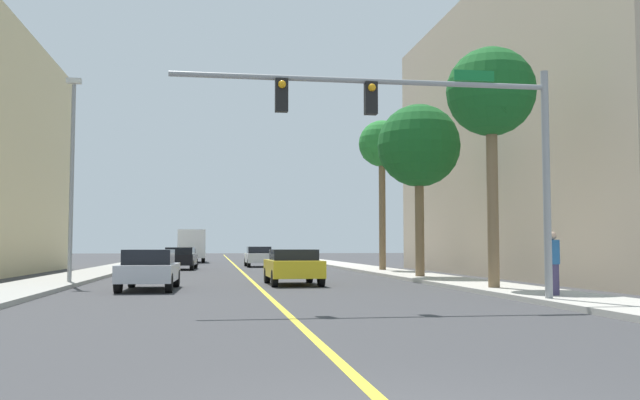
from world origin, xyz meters
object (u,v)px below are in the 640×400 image
at_px(car_yellow, 293,266).
at_px(car_white, 259,256).
at_px(street_lamp, 72,168).
at_px(car_silver, 149,269).
at_px(traffic_signal_mast, 434,127).
at_px(car_gray, 186,256).
at_px(delivery_truck, 192,245).
at_px(car_black, 180,258).
at_px(palm_mid, 419,147).
at_px(pedestrian, 553,263).
at_px(palm_far, 382,147).
at_px(palm_near, 491,95).

xyz_separation_m(car_yellow, car_white, (0.17, 23.51, 0.02)).
relative_size(street_lamp, car_silver, 1.85).
xyz_separation_m(traffic_signal_mast, car_gray, (-7.85, 39.59, -3.92)).
relative_size(traffic_signal_mast, delivery_truck, 1.29).
distance_m(car_yellow, car_black, 19.03).
relative_size(car_gray, delivery_truck, 0.55).
bearing_deg(delivery_truck, car_yellow, -83.69).
height_order(palm_mid, pedestrian, palm_mid).
xyz_separation_m(car_white, pedestrian, (6.12, -32.33, 0.28)).
height_order(car_gray, delivery_truck, delivery_truck).
bearing_deg(pedestrian, car_gray, -168.86).
height_order(palm_mid, car_silver, palm_mid).
height_order(car_gray, pedestrian, pedestrian).
distance_m(car_yellow, car_white, 23.51).
xyz_separation_m(street_lamp, car_white, (8.75, 22.49, -3.80)).
bearing_deg(car_silver, pedestrian, -27.82).
relative_size(traffic_signal_mast, palm_mid, 1.26).
bearing_deg(delivery_truck, car_white, -70.99).
distance_m(palm_far, car_gray, 22.37).
distance_m(street_lamp, car_gray, 29.18).
height_order(palm_near, car_yellow, palm_near).
xyz_separation_m(car_black, delivery_truck, (0.10, 19.36, 0.84)).
bearing_deg(car_black, palm_far, -25.62).
height_order(traffic_signal_mast, car_black, traffic_signal_mast).
height_order(car_silver, delivery_truck, delivery_truck).
relative_size(car_white, pedestrian, 2.57).
bearing_deg(pedestrian, car_silver, -124.60).
distance_m(traffic_signal_mast, pedestrian, 5.27).
distance_m(street_lamp, palm_mid, 15.04).
bearing_deg(car_black, traffic_signal_mast, -72.01).
xyz_separation_m(car_white, car_gray, (-5.47, 6.25, -0.07)).
bearing_deg(car_black, car_gray, 93.17).
distance_m(traffic_signal_mast, car_yellow, 10.86).
bearing_deg(car_gray, car_silver, -89.43).
bearing_deg(car_gray, car_yellow, -79.39).
height_order(palm_far, car_black, palm_far).
relative_size(palm_far, car_yellow, 2.21).
relative_size(palm_near, car_black, 1.74).
distance_m(palm_mid, delivery_truck, 36.32).
height_order(palm_far, car_yellow, palm_far).
height_order(traffic_signal_mast, pedestrian, traffic_signal_mast).
xyz_separation_m(street_lamp, car_gray, (3.28, 28.74, -3.87)).
distance_m(car_silver, delivery_truck, 40.08).
height_order(car_black, car_gray, car_black).
distance_m(car_black, pedestrian, 29.45).
xyz_separation_m(car_silver, car_black, (0.07, 20.71, 0.03)).
relative_size(street_lamp, palm_far, 0.92).
xyz_separation_m(palm_mid, car_gray, (-11.49, 26.33, -5.38)).
bearing_deg(palm_near, street_lamp, 157.30).
distance_m(street_lamp, delivery_truck, 36.93).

